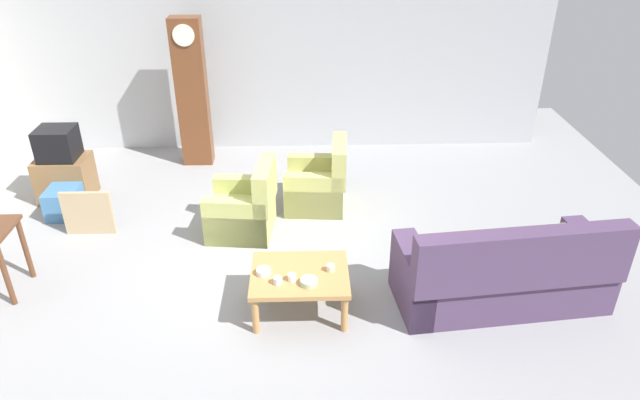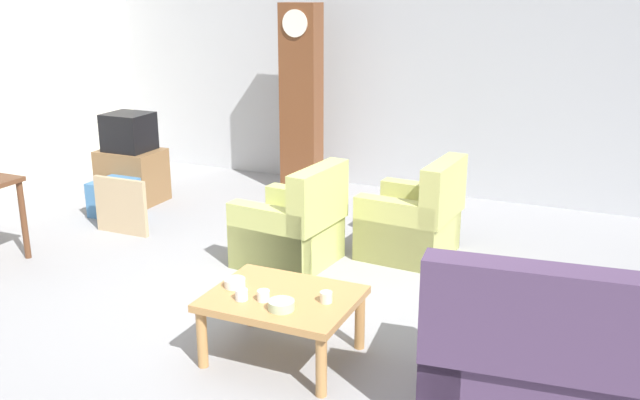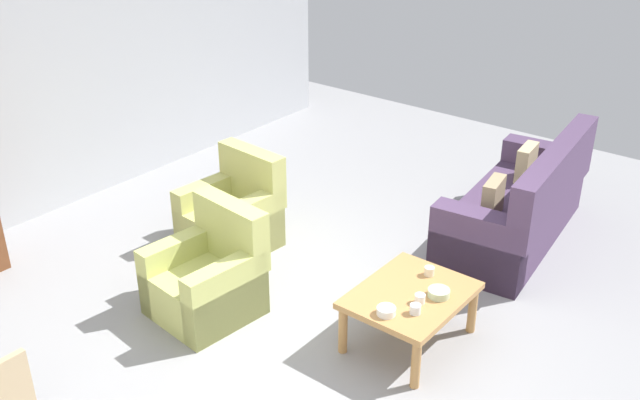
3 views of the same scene
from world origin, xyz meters
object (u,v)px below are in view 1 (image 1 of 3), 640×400
(cup_white_porcelain, at_px, (292,277))
(bowl_white_stacked, at_px, (263,272))
(framed_picture_leaning, at_px, (88,213))
(armchair_olive_far, at_px, (319,185))
(bowl_shallow_green, at_px, (309,282))
(armchair_olive_near, at_px, (245,210))
(cup_blue_rimmed, at_px, (278,281))
(cup_cream_tall, at_px, (331,268))
(couch_floral, at_px, (504,275))
(tv_crt, at_px, (57,143))
(grandfather_clock, at_px, (192,93))
(storage_box_blue, at_px, (64,202))
(tv_stand_cabinet, at_px, (66,178))
(coffee_table_wood, at_px, (300,278))

(cup_white_porcelain, height_order, bowl_white_stacked, cup_white_porcelain)
(cup_white_porcelain, bearing_deg, framed_picture_leaning, 146.56)
(armchair_olive_far, xyz_separation_m, bowl_shallow_green, (-0.16, -2.34, 0.18))
(armchair_olive_near, bearing_deg, cup_blue_rimmed, -74.47)
(cup_cream_tall, xyz_separation_m, bowl_white_stacked, (-0.66, -0.03, -0.01))
(cup_blue_rimmed, relative_size, bowl_white_stacked, 0.58)
(armchair_olive_near, xyz_separation_m, framed_picture_leaning, (-1.90, 0.02, -0.02))
(couch_floral, height_order, armchair_olive_near, couch_floral)
(tv_crt, relative_size, cup_blue_rimmed, 5.86)
(bowl_white_stacked, bearing_deg, cup_blue_rimmed, -47.81)
(framed_picture_leaning, distance_m, bowl_white_stacked, 2.72)
(cup_white_porcelain, distance_m, cup_cream_tall, 0.40)
(armchair_olive_near, relative_size, bowl_white_stacked, 6.53)
(grandfather_clock, distance_m, bowl_shallow_green, 4.18)
(framed_picture_leaning, bearing_deg, bowl_white_stacked, -34.70)
(cup_white_porcelain, height_order, cup_cream_tall, same)
(grandfather_clock, xyz_separation_m, storage_box_blue, (-1.48, -1.61, -0.92))
(grandfather_clock, bearing_deg, tv_stand_cabinet, -145.02)
(armchair_olive_far, height_order, bowl_white_stacked, armchair_olive_far)
(cup_blue_rimmed, relative_size, bowl_shallow_green, 0.49)
(coffee_table_wood, relative_size, storage_box_blue, 2.12)
(armchair_olive_far, bearing_deg, cup_cream_tall, -88.42)
(cup_blue_rimmed, bearing_deg, storage_box_blue, 142.79)
(bowl_white_stacked, bearing_deg, storage_box_blue, 143.46)
(couch_floral, xyz_separation_m, bowl_white_stacked, (-2.40, -0.05, 0.13))
(storage_box_blue, bearing_deg, armchair_olive_far, 2.72)
(cup_cream_tall, relative_size, bowl_shallow_green, 0.48)
(cup_blue_rimmed, height_order, bowl_white_stacked, cup_blue_rimmed)
(storage_box_blue, relative_size, cup_blue_rimmed, 5.54)
(storage_box_blue, distance_m, bowl_white_stacked, 3.38)
(storage_box_blue, height_order, cup_white_porcelain, cup_white_porcelain)
(tv_stand_cabinet, xyz_separation_m, framed_picture_leaning, (0.60, -0.94, -0.01))
(cup_white_porcelain, relative_size, cup_blue_rimmed, 0.98)
(cup_blue_rimmed, bearing_deg, grandfather_clock, 109.90)
(couch_floral, relative_size, tv_stand_cabinet, 3.21)
(couch_floral, relative_size, tv_crt, 4.55)
(coffee_table_wood, relative_size, bowl_white_stacked, 6.81)
(coffee_table_wood, distance_m, bowl_white_stacked, 0.36)
(couch_floral, bearing_deg, grandfather_clock, 135.52)
(storage_box_blue, bearing_deg, armchair_olive_near, -11.26)
(tv_stand_cabinet, bearing_deg, grandfather_clock, 34.98)
(bowl_shallow_green, bearing_deg, cup_cream_tall, 44.49)
(tv_stand_cabinet, xyz_separation_m, bowl_white_stacked, (2.83, -2.48, 0.18))
(couch_floral, bearing_deg, tv_crt, 155.09)
(armchair_olive_near, distance_m, bowl_white_stacked, 1.57)
(coffee_table_wood, bearing_deg, couch_floral, 1.23)
(framed_picture_leaning, height_order, bowl_shallow_green, framed_picture_leaning)
(tv_crt, bearing_deg, storage_box_blue, -75.03)
(grandfather_clock, height_order, tv_stand_cabinet, grandfather_clock)
(bowl_white_stacked, bearing_deg, tv_crt, 138.74)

